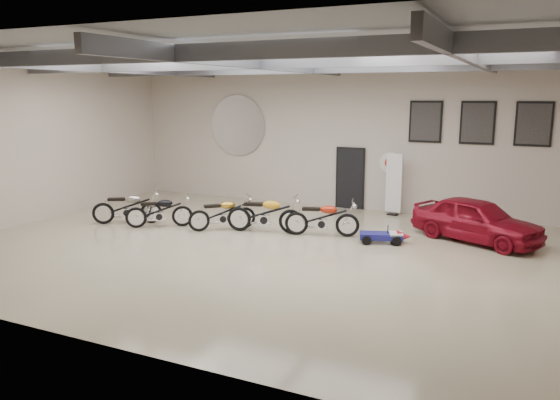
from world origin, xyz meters
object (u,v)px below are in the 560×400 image
at_px(motorcycle_silver, 127,207).
at_px(go_kart, 386,234).
at_px(motorcycle_black, 159,211).
at_px(motorcycle_gold, 222,213).
at_px(motorcycle_yellow, 265,213).
at_px(banner_stand, 394,186).
at_px(motorcycle_red, 322,217).
at_px(vintage_car, 476,220).

distance_m(motorcycle_silver, go_kart, 7.97).
distance_m(motorcycle_black, motorcycle_gold, 1.97).
distance_m(motorcycle_silver, motorcycle_yellow, 4.45).
bearing_deg(go_kart, banner_stand, 81.75).
xyz_separation_m(motorcycle_yellow, motorcycle_red, (1.66, 0.33, -0.04)).
bearing_deg(banner_stand, motorcycle_red, -100.83).
height_order(motorcycle_gold, motorcycle_yellow, motorcycle_yellow).
xyz_separation_m(motorcycle_red, vintage_car, (4.04, 1.26, 0.07)).
bearing_deg(motorcycle_gold, motorcycle_yellow, -31.11).
height_order(banner_stand, motorcycle_yellow, banner_stand).
distance_m(banner_stand, motorcycle_yellow, 4.82).
relative_size(banner_stand, motorcycle_silver, 0.95).
distance_m(go_kart, vintage_car, 2.54).
relative_size(banner_stand, motorcycle_yellow, 0.90).
height_order(banner_stand, go_kart, banner_stand).
bearing_deg(motorcycle_yellow, vintage_car, 2.38).
bearing_deg(motorcycle_gold, vintage_car, -28.02).
distance_m(motorcycle_yellow, motorcycle_red, 1.69).
relative_size(motorcycle_black, motorcycle_gold, 0.99).
height_order(motorcycle_yellow, motorcycle_red, motorcycle_yellow).
xyz_separation_m(motorcycle_silver, vintage_car, (10.07, 2.44, 0.06)).
distance_m(banner_stand, motorcycle_black, 7.64).
xyz_separation_m(motorcycle_yellow, go_kart, (3.50, 0.36, -0.32)).
height_order(motorcycle_black, go_kart, motorcycle_black).
bearing_deg(banner_stand, vintage_car, -30.91).
xyz_separation_m(banner_stand, motorcycle_gold, (-4.13, -4.14, -0.48)).
bearing_deg(go_kart, vintage_car, 10.30).
height_order(motorcycle_black, motorcycle_gold, motorcycle_gold).
height_order(motorcycle_silver, motorcycle_red, motorcycle_silver).
xyz_separation_m(banner_stand, vintage_car, (2.85, -2.28, -0.39)).
bearing_deg(vintage_car, motorcycle_yellow, 130.38).
distance_m(banner_stand, motorcycle_gold, 5.86).
relative_size(motorcycle_black, motorcycle_yellow, 0.89).
bearing_deg(motorcycle_silver, motorcycle_yellow, -19.57).
distance_m(motorcycle_gold, go_kart, 4.83).
xyz_separation_m(motorcycle_black, vintage_car, (8.88, 2.39, 0.09)).
xyz_separation_m(motorcycle_silver, motorcycle_yellow, (4.37, 0.86, 0.03)).
bearing_deg(motorcycle_black, motorcycle_silver, 148.38).
relative_size(motorcycle_black, go_kart, 1.40).
height_order(motorcycle_gold, motorcycle_red, motorcycle_red).
bearing_deg(motorcycle_gold, go_kart, -35.39).
relative_size(motorcycle_red, vintage_car, 0.58).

